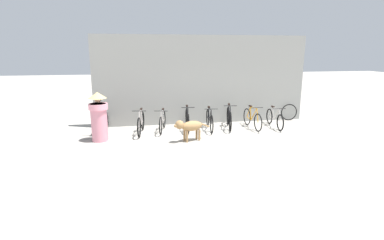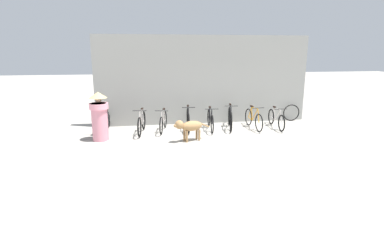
% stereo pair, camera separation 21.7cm
% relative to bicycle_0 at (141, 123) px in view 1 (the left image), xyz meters
% --- Properties ---
extents(ground_plane, '(60.00, 60.00, 0.00)m').
position_rel_bicycle_0_xyz_m(ground_plane, '(2.45, -2.49, -0.36)').
color(ground_plane, '#9E998E').
extents(shop_wall_back, '(8.30, 0.20, 3.39)m').
position_rel_bicycle_0_xyz_m(shop_wall_back, '(2.45, 1.19, 1.34)').
color(shop_wall_back, gray).
rests_on(shop_wall_back, ground).
extents(bicycle_0, '(0.46, 1.67, 0.88)m').
position_rel_bicycle_0_xyz_m(bicycle_0, '(0.00, 0.00, 0.00)').
color(bicycle_0, black).
rests_on(bicycle_0, ground).
extents(bicycle_1, '(0.48, 1.55, 0.81)m').
position_rel_bicycle_0_xyz_m(bicycle_1, '(0.76, 0.16, -0.02)').
color(bicycle_1, black).
rests_on(bicycle_1, ground).
extents(bicycle_2, '(0.46, 1.70, 0.90)m').
position_rel_bicycle_0_xyz_m(bicycle_2, '(1.66, 0.18, 0.01)').
color(bicycle_2, black).
rests_on(bicycle_2, ground).
extents(bicycle_3, '(0.46, 1.68, 0.84)m').
position_rel_bicycle_0_xyz_m(bicycle_3, '(2.46, 0.08, -0.01)').
color(bicycle_3, black).
rests_on(bicycle_3, ground).
extents(bicycle_4, '(0.52, 1.70, 0.92)m').
position_rel_bicycle_0_xyz_m(bicycle_4, '(3.23, 0.17, 0.02)').
color(bicycle_4, black).
rests_on(bicycle_4, ground).
extents(bicycle_5, '(0.46, 1.64, 0.85)m').
position_rel_bicycle_0_xyz_m(bicycle_5, '(4.07, 0.01, -0.01)').
color(bicycle_5, black).
rests_on(bicycle_5, ground).
extents(bicycle_6, '(0.46, 1.68, 0.79)m').
position_rel_bicycle_0_xyz_m(bicycle_6, '(4.94, -0.02, -0.03)').
color(bicycle_6, black).
rests_on(bicycle_6, ground).
extents(motorcycle, '(0.58, 1.87, 1.08)m').
position_rel_bicycle_0_xyz_m(motorcycle, '(-1.34, 0.24, 0.06)').
color(motorcycle, black).
rests_on(motorcycle, ground).
extents(stray_dog, '(1.23, 0.57, 0.71)m').
position_rel_bicycle_0_xyz_m(stray_dog, '(1.50, -1.20, 0.12)').
color(stray_dog, '#997247').
rests_on(stray_dog, ground).
extents(person_in_robes, '(0.83, 0.83, 1.56)m').
position_rel_bicycle_0_xyz_m(person_in_robes, '(-1.30, -0.65, 0.45)').
color(person_in_robes, pink).
rests_on(person_in_robes, ground).
extents(spare_tire_left, '(0.68, 0.09, 0.68)m').
position_rel_bicycle_0_xyz_m(spare_tire_left, '(6.03, 0.94, -0.02)').
color(spare_tire_left, black).
rests_on(spare_tire_left, ground).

